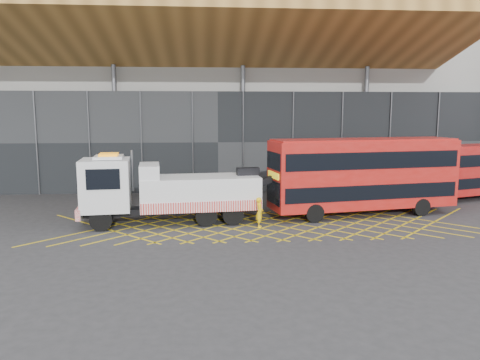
{
  "coord_description": "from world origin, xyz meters",
  "views": [
    {
      "loc": [
        0.89,
        -25.92,
        6.46
      ],
      "look_at": [
        3.0,
        1.5,
        2.4
      ],
      "focal_mm": 35.0,
      "sensor_mm": 36.0,
      "label": 1
    }
  ],
  "objects": [
    {
      "name": "bus_second",
      "position": [
        19.66,
        6.54,
        2.23
      ],
      "size": [
        10.05,
        5.22,
        4.01
      ],
      "rotation": [
        0.0,
        0.0,
        0.32
      ],
      "color": "#9E0F0C",
      "rests_on": "ground_plane"
    },
    {
      "name": "construction_building",
      "position": [
        1.92,
        18.4,
        8.98
      ],
      "size": [
        55.0,
        23.97,
        18.0
      ],
      "color": "gray",
      "rests_on": "ground_plane"
    },
    {
      "name": "worker",
      "position": [
        3.95,
        -0.5,
        0.85
      ],
      "size": [
        0.46,
        0.65,
        1.7
      ],
      "primitive_type": "imported",
      "rotation": [
        0.0,
        0.0,
        1.48
      ],
      "color": "yellow",
      "rests_on": "ground_plane"
    },
    {
      "name": "ground_plane",
      "position": [
        0.0,
        0.0,
        0.0
      ],
      "size": [
        120.0,
        120.0,
        0.0
      ],
      "primitive_type": "plane",
      "color": "#2B2B2E"
    },
    {
      "name": "recovery_truck",
      "position": [
        -1.39,
        0.88,
        1.94
      ],
      "size": [
        12.09,
        3.9,
        4.19
      ],
      "rotation": [
        0.0,
        0.0,
        0.11
      ],
      "color": "black",
      "rests_on": "ground_plane"
    },
    {
      "name": "bus_towed",
      "position": [
        10.74,
        2.2,
        2.65
      ],
      "size": [
        12.02,
        4.65,
        4.78
      ],
      "rotation": [
        0.0,
        0.0,
        0.17
      ],
      "color": "#AD140F",
      "rests_on": "ground_plane"
    },
    {
      "name": "road_markings",
      "position": [
        4.8,
        0.0,
        0.01
      ],
      "size": [
        26.36,
        7.16,
        0.01
      ],
      "color": "gold",
      "rests_on": "ground_plane"
    }
  ]
}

